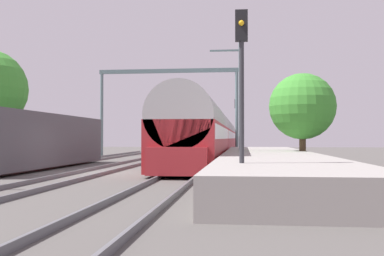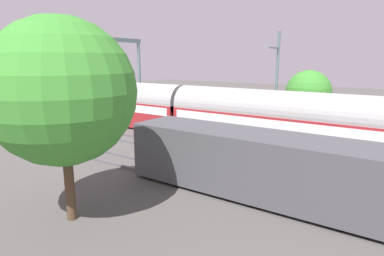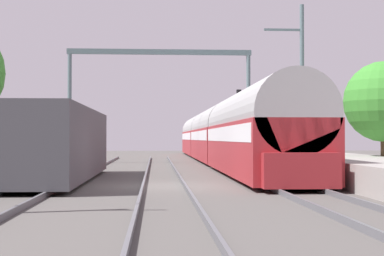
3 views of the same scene
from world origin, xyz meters
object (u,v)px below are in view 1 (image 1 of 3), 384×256
passenger_train (215,134)px  catenary_gantry (168,93)px  freight_car (38,141)px  railway_signal_near (242,77)px  railway_signal_far (237,119)px  person_crossing (229,144)px

passenger_train → catenary_gantry: catenary_gantry is taller
freight_car → railway_signal_near: (10.87, -10.12, 1.90)m
railway_signal_near → railway_signal_far: 31.56m
freight_car → person_crossing: 20.83m
railway_signal_near → catenary_gantry: (-6.69, 27.38, 2.27)m
person_crossing → railway_signal_near: size_ratio=0.33×
passenger_train → person_crossing: passenger_train is taller
passenger_train → person_crossing: bearing=-12.6°
catenary_gantry → freight_car: bearing=-103.6°
railway_signal_near → railway_signal_far: (-0.60, 31.56, 0.08)m
freight_car → railway_signal_near: railway_signal_near is taller
railway_signal_near → freight_car: bearing=137.1°
freight_car → person_crossing: bearing=62.4°
railway_signal_far → catenary_gantry: catenary_gantry is taller
freight_car → passenger_train: bearing=66.0°
person_crossing → catenary_gantry: (-5.48, -1.18, 4.62)m
catenary_gantry → railway_signal_far: bearing=34.4°
railway_signal_far → railway_signal_near: bearing=-88.9°
person_crossing → railway_signal_near: (1.21, -28.56, 2.35)m
passenger_train → catenary_gantry: size_ratio=3.86×
person_crossing → catenary_gantry: 7.27m
railway_signal_near → railway_signal_far: bearing=91.1°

